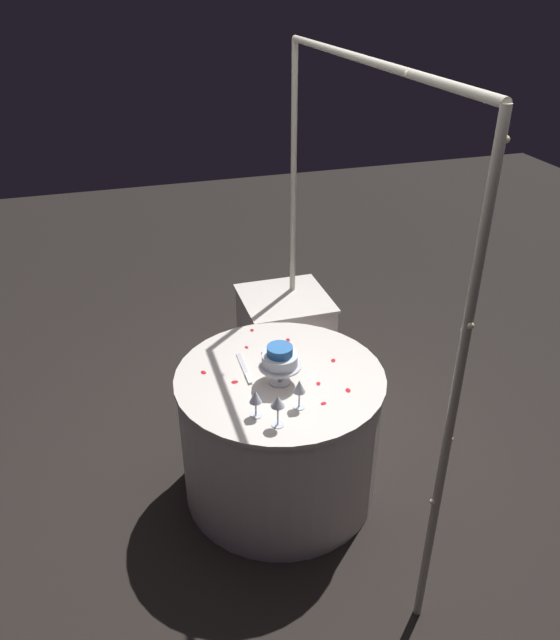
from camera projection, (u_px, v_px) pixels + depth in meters
ground_plane at (280, 485)px, 3.61m from camera, size 12.00×12.00×0.00m
decorative_arch at (356, 241)px, 2.96m from camera, size 2.00×0.06×2.32m
main_table at (280, 433)px, 3.41m from camera, size 1.11×1.11×0.79m
side_table at (285, 346)px, 4.22m from camera, size 0.57×0.57×0.76m
tiered_cake at (280, 359)px, 3.10m from camera, size 0.22×0.22×0.22m
wine_glass_0 at (278, 403)px, 2.81m from camera, size 0.07×0.07×0.17m
wine_glass_1 at (256, 398)px, 2.88m from camera, size 0.06×0.06×0.14m
wine_glass_2 at (299, 388)px, 2.93m from camera, size 0.06×0.06×0.16m
cake_knife at (245, 370)px, 3.25m from camera, size 0.30×0.03×0.01m
rose_petal_0 at (288, 340)px, 3.52m from camera, size 0.03×0.02×0.00m
rose_petal_1 at (264, 353)px, 3.40m from camera, size 0.05×0.05×0.00m
rose_petal_2 at (247, 347)px, 3.45m from camera, size 0.03×0.02×0.00m
rose_petal_3 at (235, 382)px, 3.16m from camera, size 0.03×0.04×0.00m
rose_petal_4 at (204, 372)px, 3.24m from camera, size 0.04×0.04×0.00m
rose_petal_5 at (252, 330)px, 3.62m from camera, size 0.03×0.02×0.00m
rose_petal_6 at (271, 355)px, 3.38m from camera, size 0.04×0.04×0.00m
rose_petal_7 at (324, 403)px, 3.01m from camera, size 0.03×0.03×0.00m
rose_petal_8 at (267, 359)px, 3.35m from camera, size 0.04×0.04×0.00m
rose_petal_9 at (293, 352)px, 3.41m from camera, size 0.04×0.04×0.00m
rose_petal_10 at (333, 360)px, 3.34m from camera, size 0.04×0.03×0.00m
rose_petal_11 at (348, 390)px, 3.10m from camera, size 0.04×0.03×0.00m
rose_petal_12 at (274, 367)px, 3.28m from camera, size 0.03×0.04×0.00m
rose_petal_13 at (318, 384)px, 3.15m from camera, size 0.04×0.03×0.00m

